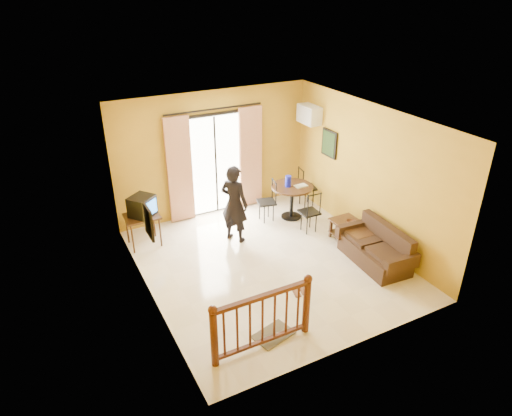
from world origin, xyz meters
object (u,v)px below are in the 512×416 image
dining_table (292,193)px  sofa (377,249)px  television (142,206)px  standing_person (234,204)px  coffee_table (352,231)px

dining_table → sofa: size_ratio=0.59×
television → standing_person: (1.69, -0.66, -0.05)m
sofa → standing_person: bearing=139.0°
television → dining_table: bearing=-43.9°
dining_table → sofa: 2.38m
television → coffee_table: bearing=-65.0°
coffee_table → standing_person: size_ratio=0.60×
standing_person → dining_table: bearing=-113.7°
television → coffee_table: 4.23m
dining_table → coffee_table: (0.48, -1.57, -0.32)m
coffee_table → sofa: 0.74m
dining_table → standing_person: bearing=-169.1°
coffee_table → standing_person: bearing=147.9°
television → standing_person: size_ratio=0.37×
dining_table → coffee_table: dining_table is taller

